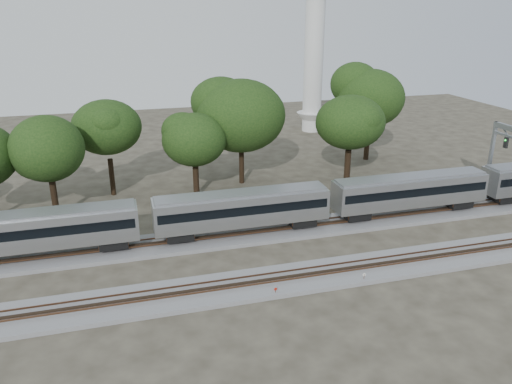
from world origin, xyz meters
TOP-DOWN VIEW (x-y plane):
  - ground at (0.00, 0.00)m, footprint 160.00×160.00m
  - track_far at (0.00, 6.00)m, footprint 160.00×5.00m
  - track_near at (0.00, -4.00)m, footprint 160.00×5.00m
  - train at (11.89, 6.00)m, footprint 114.84×3.28m
  - switch_stand_red at (1.71, -6.03)m, footprint 0.27×0.05m
  - switch_stand_white at (9.93, -5.98)m, footprint 0.30×0.06m
  - switch_lever at (6.31, -5.69)m, footprint 0.57×0.45m
  - tree_2 at (-17.52, 16.73)m, footprint 8.41×8.41m
  - tree_3 at (-11.15, 22.87)m, footprint 9.05×9.05m
  - tree_4 at (-0.82, 19.47)m, footprint 7.57×7.57m
  - tree_5 at (6.04, 22.86)m, footprint 9.53×9.53m
  - tree_6 at (20.26, 19.41)m, footprint 8.54×8.54m
  - tree_7 at (27.91, 28.45)m, footprint 9.93×9.93m

SIDE VIEW (x-z plane):
  - ground at x=0.00m, z-range 0.00..0.00m
  - switch_lever at x=6.31m, z-range 0.00..0.30m
  - track_far at x=0.00m, z-range -0.16..0.57m
  - track_near at x=0.00m, z-range -0.16..0.57m
  - switch_stand_red at x=1.71m, z-range 0.12..0.98m
  - switch_stand_white at x=9.93m, z-range 0.13..1.08m
  - train at x=11.89m, z-range 0.92..5.76m
  - tree_4 at x=-0.82m, z-range 2.09..12.75m
  - tree_2 at x=-17.52m, z-range 2.33..14.19m
  - tree_6 at x=20.26m, z-range 2.36..14.40m
  - tree_3 at x=-11.15m, z-range 2.51..15.27m
  - tree_5 at x=6.04m, z-range 2.64..16.08m
  - tree_7 at x=27.91m, z-range 2.76..16.76m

